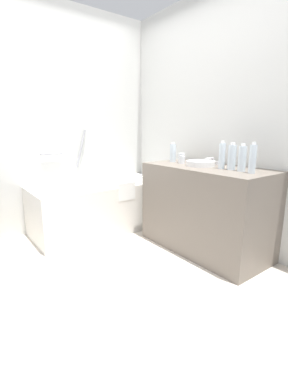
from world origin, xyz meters
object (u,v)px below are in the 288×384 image
bathtub (101,205)px  water_bottle_2 (173,153)px  sink_faucet (212,161)px  drinking_glass_0 (182,160)px  sink_basin (201,163)px  water_bottle_1 (253,159)px  water_bottle_3 (222,156)px  water_bottle_0 (232,157)px  water_bottle_4 (242,158)px  drinking_glass_1 (181,158)px

bathtub → water_bottle_2: bearing=-50.6°
sink_faucet → drinking_glass_0: bearing=129.9°
sink_basin → water_bottle_2: size_ratio=1.33×
sink_basin → water_bottle_1: 0.56m
sink_basin → drinking_glass_0: drinking_glass_0 is taller
water_bottle_1 → water_bottle_2: bearing=89.6°
sink_faucet → water_bottle_3: water_bottle_3 is taller
sink_basin → sink_faucet: 0.17m
water_bottle_2 → water_bottle_0: bearing=-87.8°
water_bottle_1 → drinking_glass_0: (-0.02, 0.79, -0.08)m
sink_faucet → water_bottle_4: size_ratio=0.64×
bathtub → water_bottle_4: bearing=-69.5°
sink_faucet → water_bottle_0: 0.37m
water_bottle_2 → drinking_glass_1: 0.11m
drinking_glass_1 → sink_basin: bearing=-96.0°
water_bottle_0 → water_bottle_3: size_ratio=0.95×
sink_faucet → water_bottle_1: 0.59m
sink_basin → sink_faucet: bearing=0.0°
water_bottle_3 → drinking_glass_1: (0.03, 0.54, -0.07)m
sink_basin → water_bottle_1: bearing=-91.0°
water_bottle_2 → bathtub: bearing=129.4°
drinking_glass_1 → water_bottle_2: bearing=109.7°
drinking_glass_0 → sink_faucet: bearing=-50.1°
water_bottle_1 → drinking_glass_1: bearing=87.2°
bathtub → water_bottle_3: size_ratio=6.40×
sink_faucet → drinking_glass_0: (-0.19, 0.23, 0.01)m
sink_basin → water_bottle_3: (0.00, -0.24, 0.09)m
water_bottle_0 → water_bottle_1: size_ratio=0.95×
sink_faucet → water_bottle_2: 0.44m
water_bottle_0 → drinking_glass_0: water_bottle_0 is taller
water_bottle_4 → drinking_glass_0: bearing=93.4°
water_bottle_2 → drinking_glass_0: size_ratio=2.59×
sink_basin → water_bottle_0: bearing=-85.8°
water_bottle_3 → sink_basin: bearing=90.5°
bathtub → water_bottle_4: (0.56, -1.50, 0.65)m
sink_basin → water_bottle_4: water_bottle_4 is taller
water_bottle_3 → drinking_glass_1: water_bottle_3 is taller
water_bottle_1 → water_bottle_4: size_ratio=1.07×
sink_faucet → bathtub: bearing=124.1°
water_bottle_2 → water_bottle_4: size_ratio=0.91×
sink_basin → water_bottle_1: (-0.01, -0.55, 0.09)m
sink_faucet → drinking_glass_1: drinking_glass_1 is taller
water_bottle_3 → bathtub: bearing=112.9°
bathtub → sink_faucet: bathtub is taller
drinking_glass_0 → drinking_glass_1: (0.06, 0.07, 0.01)m
drinking_glass_0 → water_bottle_0: bearing=-85.0°
sink_basin → water_bottle_2: bearing=90.5°
water_bottle_1 → drinking_glass_0: size_ratio=3.05×
bathtub → sink_basin: 1.32m
water_bottle_3 → water_bottle_4: size_ratio=1.06×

